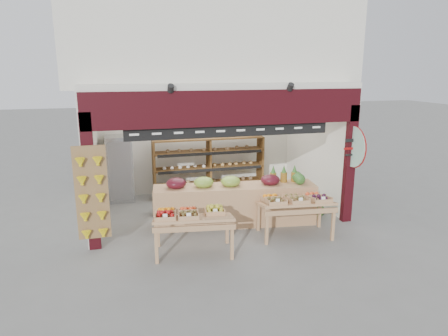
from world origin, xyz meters
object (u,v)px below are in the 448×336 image
display_table_right (295,201)px  watermelon_pile (308,208)px  back_shelving (209,155)px  refrigerator (120,168)px  mid_counter (234,203)px  cardboard_stack (173,204)px  display_table_left (188,216)px

display_table_right → watermelon_pile: bearing=50.4°
back_shelving → refrigerator: back_shelving is taller
mid_counter → cardboard_stack: bearing=141.0°
back_shelving → cardboard_stack: 1.92m
watermelon_pile → display_table_left: bearing=-158.8°
back_shelving → refrigerator: 2.37m
mid_counter → display_table_right: mid_counter is taller
mid_counter → display_table_right: size_ratio=2.30×
mid_counter → display_table_left: 1.74m
cardboard_stack → display_table_left: display_table_left is taller
mid_counter → back_shelving: bearing=91.4°
back_shelving → watermelon_pile: bearing=-49.4°
display_table_right → watermelon_pile: display_table_right is taller
display_table_right → watermelon_pile: 1.39m
back_shelving → cardboard_stack: (-1.18, -1.23, -0.88)m
refrigerator → watermelon_pile: bearing=-28.1°
display_table_left → watermelon_pile: (3.10, 1.20, -0.54)m
mid_counter → display_table_right: bearing=-43.1°
refrigerator → watermelon_pile: (4.24, -2.38, -0.67)m
back_shelving → display_table_right: size_ratio=1.91×
refrigerator → cardboard_stack: 1.94m
watermelon_pile → refrigerator: bearing=150.7°
back_shelving → display_table_left: size_ratio=1.91×
watermelon_pile → back_shelving: bearing=130.6°
refrigerator → display_table_left: refrigerator is taller
mid_counter → display_table_left: mid_counter is taller
cardboard_stack → display_table_left: 2.23m
back_shelving → refrigerator: size_ratio=1.75×
back_shelving → display_table_left: back_shelving is taller
cardboard_stack → watermelon_pile: cardboard_stack is taller
display_table_left → display_table_right: size_ratio=1.00×
cardboard_stack → display_table_left: (-0.03, -2.17, 0.49)m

